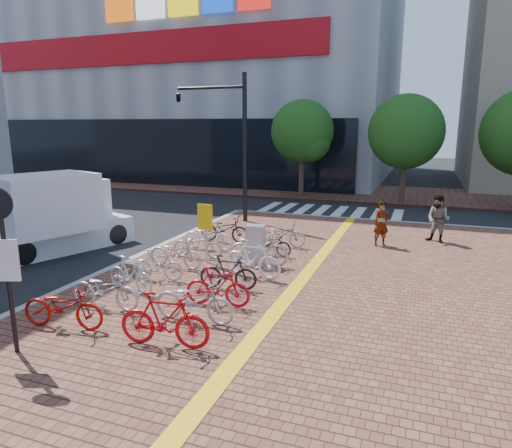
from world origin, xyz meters
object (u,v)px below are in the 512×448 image
at_px(traffic_light_pole, 214,121).
at_px(bike_8, 164,320).
at_px(bike_2, 130,274).
at_px(bike_6, 208,236).
at_px(bike_11, 228,272).
at_px(bike_4, 175,253).
at_px(bike_9, 194,300).
at_px(bike_0, 63,306).
at_px(utility_box, 256,245).
at_px(bike_3, 158,265).
at_px(notice_sign, 3,251).
at_px(bike_15, 281,234).
at_px(pedestrian_a, 381,224).
at_px(bike_13, 258,248).
at_px(bike_5, 198,245).
at_px(bike_7, 224,229).
at_px(bike_14, 270,243).
at_px(yellow_sign, 205,222).
at_px(bike_1, 105,289).
at_px(box_truck, 56,214).
at_px(pedestrian_b, 438,219).
at_px(bike_12, 252,259).
at_px(bike_10, 218,287).

bearing_deg(traffic_light_pole, bike_8, -69.32).
bearing_deg(bike_2, traffic_light_pole, 22.90).
xyz_separation_m(bike_2, bike_6, (0.12, 4.55, 0.01)).
bearing_deg(bike_11, bike_4, 53.64).
distance_m(bike_4, bike_9, 4.21).
bearing_deg(bike_0, utility_box, -31.02).
height_order(bike_3, notice_sign, notice_sign).
bearing_deg(bike_15, pedestrian_a, -73.99).
bearing_deg(bike_3, bike_13, -54.03).
relative_size(bike_2, bike_6, 0.85).
height_order(bike_2, bike_5, bike_2).
bearing_deg(bike_6, bike_4, 174.72).
height_order(bike_7, bike_11, bike_7).
bearing_deg(traffic_light_pole, bike_0, -80.56).
bearing_deg(bike_8, bike_0, 82.91).
distance_m(bike_5, bike_14, 2.45).
bearing_deg(bike_14, yellow_sign, 137.51).
bearing_deg(traffic_light_pole, bike_7, -60.38).
xyz_separation_m(bike_5, yellow_sign, (0.50, -0.40, 0.89)).
distance_m(bike_3, bike_14, 4.23).
bearing_deg(bike_4, bike_15, -32.12).
xyz_separation_m(bike_0, pedestrian_a, (5.92, 9.72, 0.34)).
relative_size(bike_1, traffic_light_pole, 0.28).
bearing_deg(traffic_light_pole, yellow_sign, -67.22).
xyz_separation_m(bike_0, utility_box, (2.35, 5.91, 0.14)).
bearing_deg(bike_11, box_truck, 66.11).
xyz_separation_m(notice_sign, box_truck, (-5.28, 6.80, -0.87)).
distance_m(bike_8, bike_11, 3.50).
distance_m(bike_6, bike_14, 2.30).
bearing_deg(yellow_sign, bike_0, -97.83).
bearing_deg(bike_6, box_truck, 100.13).
distance_m(bike_3, bike_15, 5.32).
distance_m(bike_8, traffic_light_pole, 13.60).
relative_size(bike_5, box_truck, 0.32).
relative_size(bike_1, pedestrian_b, 1.02).
relative_size(bike_6, notice_sign, 0.57).
relative_size(bike_5, bike_14, 1.09).
relative_size(bike_2, bike_12, 0.84).
height_order(bike_12, notice_sign, notice_sign).
relative_size(bike_9, utility_box, 1.51).
height_order(bike_1, pedestrian_b, pedestrian_b).
xyz_separation_m(bike_2, bike_3, (0.21, 1.02, -0.02)).
xyz_separation_m(bike_8, bike_10, (0.11, 2.32, -0.08)).
bearing_deg(bike_15, bike_1, 155.39).
distance_m(bike_1, utility_box, 5.17).
xyz_separation_m(bike_9, bike_14, (-0.13, 5.79, -0.09)).
distance_m(bike_0, bike_8, 2.56).
xyz_separation_m(bike_11, pedestrian_b, (5.48, 7.46, 0.43)).
distance_m(bike_7, utility_box, 3.13).
bearing_deg(bike_9, traffic_light_pole, 20.81).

